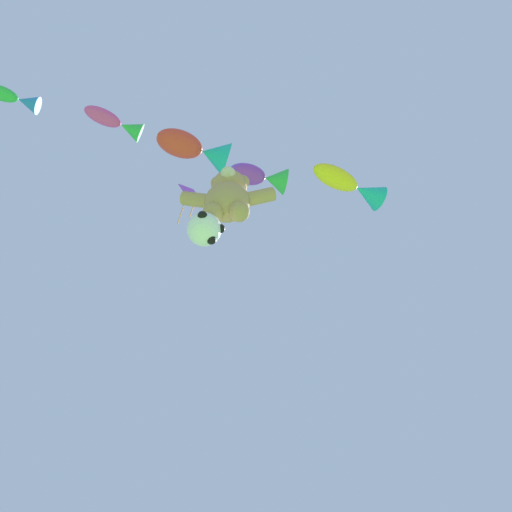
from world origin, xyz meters
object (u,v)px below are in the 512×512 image
object	(u,v)px
fish_kite_violet	(261,177)
diamond_kite	(191,198)
fish_kite_goldfin	(352,186)
fish_kite_magenta	(117,123)
fish_kite_emerald	(14,98)
fish_kite_crimson	(197,149)
teddy_bear_kite	(228,197)
soccer_ball_kite	(205,229)

from	to	relation	value
fish_kite_violet	diamond_kite	world-z (taller)	diamond_kite
fish_kite_goldfin	diamond_kite	distance (m)	5.49
fish_kite_violet	fish_kite_magenta	size ratio (longest dim) A/B	1.04
fish_kite_goldfin	fish_kite_emerald	distance (m)	10.17
fish_kite_crimson	fish_kite_emerald	world-z (taller)	fish_kite_crimson
teddy_bear_kite	fish_kite_emerald	xyz separation A→B (m)	(-5.93, -2.18, 2.68)
fish_kite_magenta	fish_kite_emerald	bearing A→B (deg)	-157.31
fish_kite_goldfin	fish_kite_violet	world-z (taller)	fish_kite_goldfin
fish_kite_goldfin	fish_kite_crimson	size ratio (longest dim) A/B	1.04
teddy_bear_kite	fish_kite_emerald	size ratio (longest dim) A/B	1.52
teddy_bear_kite	soccer_ball_kite	distance (m)	1.65
fish_kite_goldfin	fish_kite_violet	distance (m)	2.96
fish_kite_goldfin	fish_kite_crimson	world-z (taller)	fish_kite_goldfin
fish_kite_violet	fish_kite_crimson	xyz separation A→B (m)	(-1.89, -0.82, 0.40)
fish_kite_violet	fish_kite_emerald	bearing A→B (deg)	-158.49
teddy_bear_kite	fish_kite_magenta	xyz separation A→B (m)	(-3.47, -1.15, 3.59)
fish_kite_goldfin	fish_kite_emerald	world-z (taller)	fish_kite_goldfin
teddy_bear_kite	fish_kite_emerald	bearing A→B (deg)	-159.84
teddy_bear_kite	fish_kite_crimson	world-z (taller)	fish_kite_crimson
soccer_ball_kite	fish_kite_goldfin	xyz separation A→B (m)	(4.13, 0.98, 4.87)
diamond_kite	teddy_bear_kite	bearing A→B (deg)	-46.46
diamond_kite	fish_kite_violet	bearing A→B (deg)	-26.70
soccer_ball_kite	fish_kite_emerald	distance (m)	7.31
soccer_ball_kite	fish_kite_crimson	distance (m)	4.78
soccer_ball_kite	fish_kite_violet	world-z (taller)	fish_kite_violet
fish_kite_crimson	fish_kite_magenta	distance (m)	2.58
soccer_ball_kite	fish_kite_goldfin	distance (m)	6.46
fish_kite_crimson	fish_kite_emerald	size ratio (longest dim) A/B	1.48
teddy_bear_kite	soccer_ball_kite	bearing A→B (deg)	164.42
soccer_ball_kite	fish_kite_emerald	xyz separation A→B (m)	(-5.48, -2.30, 4.26)
fish_kite_emerald	diamond_kite	size ratio (longest dim) A/B	0.53
soccer_ball_kite	fish_kite_magenta	bearing A→B (deg)	-157.08
fish_kite_magenta	fish_kite_emerald	xyz separation A→B (m)	(-2.46, -1.03, -0.91)
fish_kite_emerald	fish_kite_violet	bearing A→B (deg)	21.51
fish_kite_goldfin	fish_kite_magenta	size ratio (longest dim) A/B	1.36
soccer_ball_kite	fish_kite_crimson	bearing A→B (deg)	-142.68
teddy_bear_kite	fish_kite_magenta	world-z (taller)	fish_kite_magenta
soccer_ball_kite	fish_kite_crimson	xyz separation A→B (m)	(-0.61, -0.47, 4.72)
fish_kite_crimson	diamond_kite	bearing A→B (deg)	105.58
soccer_ball_kite	fish_kite_goldfin	size ratio (longest dim) A/B	0.34
fish_kite_crimson	fish_kite_magenta	size ratio (longest dim) A/B	1.31
fish_kite_magenta	diamond_kite	bearing A→B (deg)	57.57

